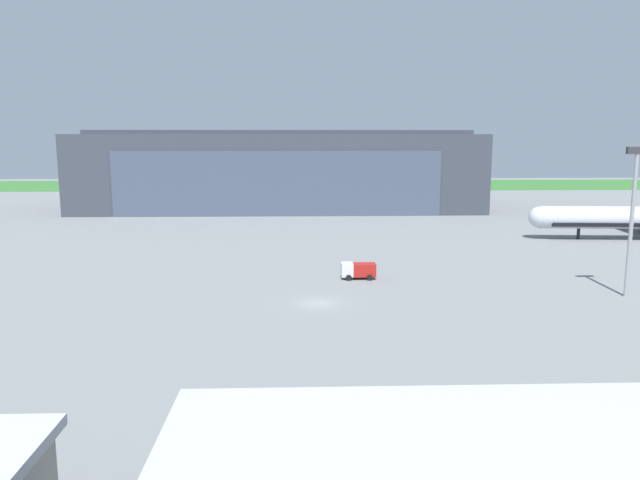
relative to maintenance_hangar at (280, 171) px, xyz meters
The scene contains 5 objects.
ground_plane 98.95m from the maintenance_hangar, 85.88° to the right, with size 440.00×440.00×0.00m, color slate.
grass_field_strip 80.62m from the maintenance_hangar, 84.93° to the left, with size 440.00×56.00×0.08m, color #34702F.
maintenance_hangar is the anchor object (origin of this frame).
fuel_bowser 87.76m from the maintenance_hangar, 81.68° to the right, with size 4.46×2.32×2.12m.
apron_light_mast 105.39m from the maintenance_hangar, 66.19° to the right, with size 2.40×0.50×17.04m.
Camera 1 is at (-2.03, -64.55, 17.76)m, focal length 33.97 mm.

